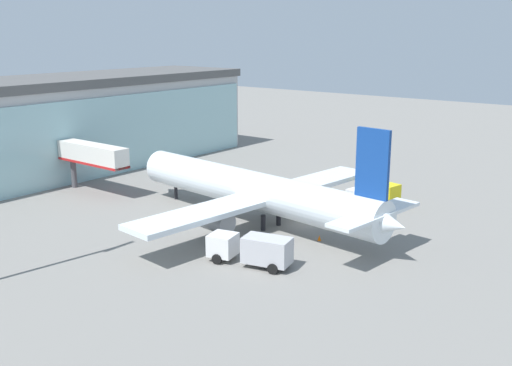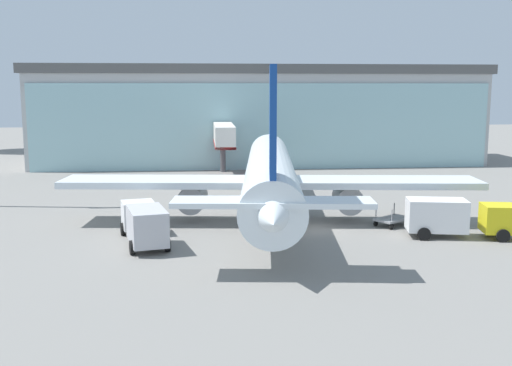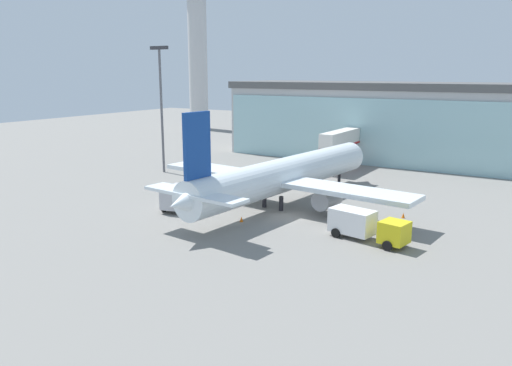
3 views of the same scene
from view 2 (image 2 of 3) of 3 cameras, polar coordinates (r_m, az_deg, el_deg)
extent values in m
plane|color=gray|center=(44.12, 5.56, -4.46)|extent=(240.00, 240.00, 0.00)
cube|color=#AFAFAF|center=(83.56, 0.24, 6.14)|extent=(59.28, 15.68, 12.03)
cube|color=#98C4CA|center=(75.69, 0.84, 5.38)|extent=(58.08, 0.36, 10.83)
cube|color=#535353|center=(83.48, 0.24, 10.68)|extent=(60.46, 16.00, 1.20)
cube|color=silver|center=(69.54, -3.08, 4.61)|extent=(2.28, 11.18, 2.40)
cube|color=red|center=(69.62, -3.07, 3.74)|extent=(2.33, 11.18, 0.30)
cylinder|color=#4C4C51|center=(73.99, -3.17, 2.50)|extent=(0.70, 0.70, 3.69)
cylinder|color=white|center=(47.31, 1.35, 0.85)|extent=(7.28, 31.82, 3.85)
cone|color=white|center=(62.98, 1.21, 2.90)|extent=(4.16, 3.40, 3.85)
cone|color=white|center=(31.76, 1.62, -3.22)|extent=(3.88, 4.36, 3.47)
cube|color=white|center=(45.81, 1.36, 0.09)|extent=(32.05, 7.65, 0.50)
cube|color=white|center=(32.63, 1.60, -1.86)|extent=(11.20, 3.59, 0.30)
cube|color=navy|center=(32.59, 1.62, 5.87)|extent=(0.71, 3.22, 6.04)
cylinder|color=gray|center=(46.86, -6.05, -1.43)|extent=(2.44, 3.41, 2.10)
cylinder|color=gray|center=(46.98, 8.74, -1.46)|extent=(2.44, 3.41, 2.10)
cylinder|color=black|center=(45.26, -0.10, -3.03)|extent=(0.50, 0.50, 1.60)
cylinder|color=black|center=(45.28, 2.83, -3.03)|extent=(0.50, 0.50, 1.60)
cylinder|color=black|center=(60.37, 1.22, 0.03)|extent=(0.40, 0.40, 1.60)
cube|color=silver|center=(43.16, -11.14, -2.99)|extent=(2.64, 2.64, 1.90)
cube|color=#B2B2B7|center=(39.06, -10.33, -4.00)|extent=(3.05, 4.39, 2.20)
cylinder|color=black|center=(43.24, -12.55, -4.30)|extent=(0.50, 0.94, 0.90)
cylinder|color=black|center=(43.51, -9.66, -4.13)|extent=(0.50, 0.94, 0.90)
cylinder|color=black|center=(38.23, -11.70, -6.03)|extent=(0.50, 0.94, 0.90)
cylinder|color=black|center=(38.53, -8.44, -5.82)|extent=(0.50, 0.94, 0.90)
cube|color=yellow|center=(44.46, 22.12, -3.14)|extent=(2.58, 2.58, 1.90)
cube|color=white|center=(43.40, 16.81, -2.94)|extent=(4.34, 2.91, 2.20)
cylinder|color=black|center=(45.68, 21.66, -4.02)|extent=(0.94, 0.46, 0.90)
cylinder|color=black|center=(43.63, 22.46, -4.66)|extent=(0.94, 0.46, 0.90)
cylinder|color=black|center=(44.50, 15.20, -4.02)|extent=(0.94, 0.46, 0.90)
cylinder|color=black|center=(42.39, 15.70, -4.69)|extent=(0.94, 0.46, 0.90)
cube|color=gray|center=(46.27, 12.90, -3.35)|extent=(3.21, 2.93, 0.16)
cylinder|color=black|center=(45.04, 12.78, -4.07)|extent=(0.43, 0.35, 0.44)
cylinder|color=gray|center=(44.86, 12.82, -3.04)|extent=(0.08, 0.08, 0.90)
cylinder|color=black|center=(45.88, 11.33, -3.78)|extent=(0.43, 0.35, 0.44)
cylinder|color=gray|center=(45.71, 11.37, -2.77)|extent=(0.08, 0.08, 0.90)
cylinder|color=black|center=(46.83, 14.41, -3.64)|extent=(0.43, 0.35, 0.44)
cylinder|color=gray|center=(46.66, 14.45, -2.64)|extent=(0.08, 0.08, 0.90)
cylinder|color=black|center=(47.64, 12.99, -3.37)|extent=(0.43, 0.35, 0.44)
cylinder|color=gray|center=(47.47, 13.03, -2.39)|extent=(0.08, 0.08, 0.90)
cone|color=orange|center=(39.59, 1.99, -5.58)|extent=(0.36, 0.36, 0.55)
cone|color=orange|center=(52.43, 15.58, -2.28)|extent=(0.36, 0.36, 0.55)
camera|label=1|loc=(43.34, -84.39, 13.17)|focal=42.00mm
camera|label=3|loc=(32.15, 91.01, 8.23)|focal=35.00mm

